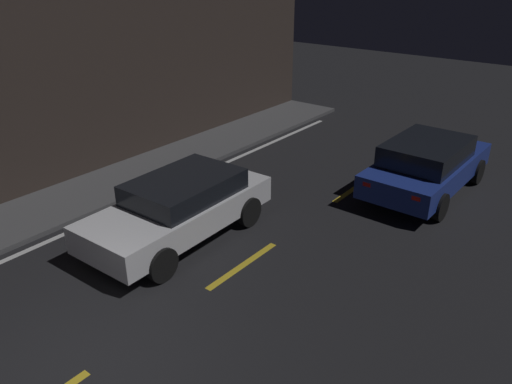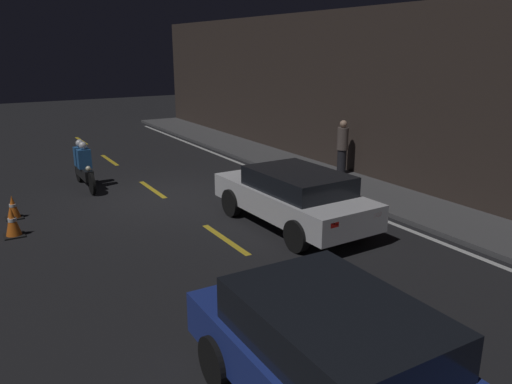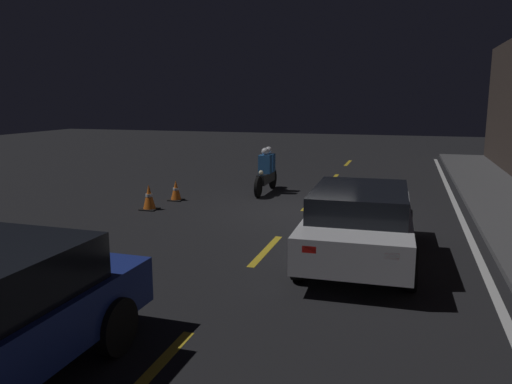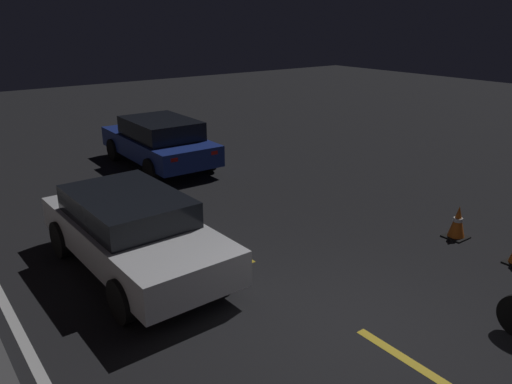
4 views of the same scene
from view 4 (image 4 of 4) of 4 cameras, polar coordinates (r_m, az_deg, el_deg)
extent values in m
plane|color=black|center=(7.29, 11.80, -15.25)|extent=(56.00, 56.00, 0.00)
cube|color=gold|center=(6.82, 18.40, -18.66)|extent=(2.00, 0.14, 0.01)
cube|color=gold|center=(9.60, -3.97, -5.86)|extent=(2.00, 0.14, 0.01)
cube|color=gold|center=(13.35, -14.59, 0.95)|extent=(2.00, 0.14, 0.01)
cube|color=silver|center=(8.63, -13.70, -4.98)|extent=(4.24, 1.82, 0.56)
cube|color=black|center=(8.62, -14.55, -1.52)|extent=(2.35, 1.61, 0.43)
cube|color=red|center=(10.56, -15.81, 0.22)|extent=(0.06, 0.20, 0.10)
cube|color=red|center=(10.22, -21.56, -1.07)|extent=(0.06, 0.20, 0.10)
cylinder|color=black|center=(8.08, -4.08, -8.40)|extent=(0.67, 0.20, 0.67)
cylinder|color=black|center=(7.40, -15.12, -11.92)|extent=(0.67, 0.20, 0.67)
cylinder|color=black|center=(10.15, -12.43, -2.82)|extent=(0.67, 0.20, 0.67)
cylinder|color=black|center=(9.62, -21.44, -5.05)|extent=(0.67, 0.20, 0.67)
cube|color=navy|center=(14.63, -11.07, 5.28)|extent=(4.28, 1.85, 0.56)
cube|color=black|center=(14.32, -10.84, 7.18)|extent=(2.36, 1.64, 0.51)
cube|color=red|center=(12.52, -9.37, 3.66)|extent=(0.06, 0.20, 0.10)
cube|color=red|center=(13.06, -4.83, 4.50)|extent=(0.06, 0.20, 0.10)
cylinder|color=black|center=(15.57, -16.00, 4.68)|extent=(0.65, 0.19, 0.65)
cylinder|color=black|center=(16.21, -10.22, 5.70)|extent=(0.65, 0.19, 0.65)
cylinder|color=black|center=(13.20, -11.94, 2.42)|extent=(0.65, 0.19, 0.65)
cylinder|color=black|center=(13.96, -5.43, 3.69)|extent=(0.65, 0.19, 0.65)
cube|color=black|center=(10.58, 21.84, -4.76)|extent=(0.42, 0.42, 0.03)
cone|color=orange|center=(10.45, 22.07, -3.11)|extent=(0.32, 0.32, 0.63)
cylinder|color=white|center=(10.44, 22.09, -2.95)|extent=(0.18, 0.18, 0.08)
camera|label=1|loc=(10.01, 50.46, 20.16)|focal=35.00mm
camera|label=2|loc=(18.60, -7.57, 18.86)|focal=35.00mm
camera|label=3|loc=(16.23, -29.61, 12.52)|focal=35.00mm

